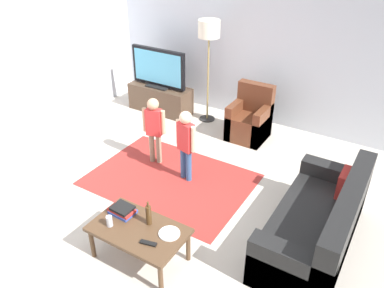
{
  "coord_description": "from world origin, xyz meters",
  "views": [
    {
      "loc": [
        2.25,
        -3.07,
        3.19
      ],
      "look_at": [
        0.0,
        0.6,
        0.65
      ],
      "focal_mm": 35.97,
      "sensor_mm": 36.0,
      "label": 1
    }
  ],
  "objects_px": {
    "book_stack": "(122,210)",
    "tv_remote": "(148,243)",
    "tv": "(158,68)",
    "coffee_table": "(139,232)",
    "soda_can": "(109,221)",
    "couch": "(321,227)",
    "child_center": "(186,140)",
    "floor_lamp": "(209,35)",
    "plate": "(169,234)",
    "tv_stand": "(160,99)",
    "armchair": "(250,121)",
    "child_near_tv": "(154,125)",
    "bottle": "(149,215)"
  },
  "relations": [
    {
      "from": "couch",
      "to": "soda_can",
      "type": "distance_m",
      "value": 2.27
    },
    {
      "from": "floor_lamp",
      "to": "bottle",
      "type": "relative_size",
      "value": 6.21
    },
    {
      "from": "floor_lamp",
      "to": "coffee_table",
      "type": "distance_m",
      "value": 3.63
    },
    {
      "from": "armchair",
      "to": "tv_remote",
      "type": "bearing_deg",
      "value": -84.0
    },
    {
      "from": "couch",
      "to": "soda_can",
      "type": "xyz_separation_m",
      "value": [
        -1.86,
        -1.28,
        0.19
      ]
    },
    {
      "from": "armchair",
      "to": "soda_can",
      "type": "xyz_separation_m",
      "value": [
        -0.16,
        -3.2,
        0.18
      ]
    },
    {
      "from": "armchair",
      "to": "bottle",
      "type": "distance_m",
      "value": 2.98
    },
    {
      "from": "tv_stand",
      "to": "tv_remote",
      "type": "distance_m",
      "value": 3.91
    },
    {
      "from": "bottle",
      "to": "plate",
      "type": "distance_m",
      "value": 0.29
    },
    {
      "from": "bottle",
      "to": "floor_lamp",
      "type": "bearing_deg",
      "value": 109.01
    },
    {
      "from": "floor_lamp",
      "to": "plate",
      "type": "distance_m",
      "value": 3.63
    },
    {
      "from": "tv",
      "to": "book_stack",
      "type": "xyz_separation_m",
      "value": [
        1.67,
        -3.0,
        -0.38
      ]
    },
    {
      "from": "couch",
      "to": "book_stack",
      "type": "xyz_separation_m",
      "value": [
        -1.87,
        -1.07,
        0.17
      ]
    },
    {
      "from": "tv_stand",
      "to": "book_stack",
      "type": "relative_size",
      "value": 4.24
    },
    {
      "from": "couch",
      "to": "coffee_table",
      "type": "height_order",
      "value": "couch"
    },
    {
      "from": "tv",
      "to": "bottle",
      "type": "bearing_deg",
      "value": -55.92
    },
    {
      "from": "couch",
      "to": "armchair",
      "type": "relative_size",
      "value": 2.0
    },
    {
      "from": "tv_stand",
      "to": "armchair",
      "type": "bearing_deg",
      "value": -1.22
    },
    {
      "from": "tv_stand",
      "to": "soda_can",
      "type": "height_order",
      "value": "soda_can"
    },
    {
      "from": "tv",
      "to": "couch",
      "type": "bearing_deg",
      "value": -28.66
    },
    {
      "from": "book_stack",
      "to": "plate",
      "type": "bearing_deg",
      "value": 0.28
    },
    {
      "from": "coffee_table",
      "to": "tv_remote",
      "type": "height_order",
      "value": "tv_remote"
    },
    {
      "from": "armchair",
      "to": "child_near_tv",
      "type": "relative_size",
      "value": 0.87
    },
    {
      "from": "child_near_tv",
      "to": "coffee_table",
      "type": "relative_size",
      "value": 1.03
    },
    {
      "from": "tv",
      "to": "child_center",
      "type": "xyz_separation_m",
      "value": [
        1.59,
        -1.6,
        -0.22
      ]
    },
    {
      "from": "child_near_tv",
      "to": "plate",
      "type": "relative_size",
      "value": 4.7
    },
    {
      "from": "child_center",
      "to": "book_stack",
      "type": "xyz_separation_m",
      "value": [
        0.08,
        -1.41,
        -0.17
      ]
    },
    {
      "from": "couch",
      "to": "armchair",
      "type": "height_order",
      "value": "armchair"
    },
    {
      "from": "tv_stand",
      "to": "couch",
      "type": "bearing_deg",
      "value": -28.92
    },
    {
      "from": "tv",
      "to": "coffee_table",
      "type": "height_order",
      "value": "tv"
    },
    {
      "from": "floor_lamp",
      "to": "child_center",
      "type": "relative_size",
      "value": 1.7
    },
    {
      "from": "floor_lamp",
      "to": "child_center",
      "type": "bearing_deg",
      "value": -69.41
    },
    {
      "from": "plate",
      "to": "coffee_table",
      "type": "bearing_deg",
      "value": -162.66
    },
    {
      "from": "floor_lamp",
      "to": "soda_can",
      "type": "bearing_deg",
      "value": -77.43
    },
    {
      "from": "book_stack",
      "to": "tv_remote",
      "type": "xyz_separation_m",
      "value": [
        0.51,
        -0.22,
        -0.03
      ]
    },
    {
      "from": "armchair",
      "to": "tv_remote",
      "type": "height_order",
      "value": "armchair"
    },
    {
      "from": "child_near_tv",
      "to": "book_stack",
      "type": "relative_size",
      "value": 3.66
    },
    {
      "from": "child_near_tv",
      "to": "soda_can",
      "type": "height_order",
      "value": "child_near_tv"
    },
    {
      "from": "couch",
      "to": "soda_can",
      "type": "relative_size",
      "value": 15.0
    },
    {
      "from": "coffee_table",
      "to": "book_stack",
      "type": "bearing_deg",
      "value": 161.7
    },
    {
      "from": "child_center",
      "to": "child_near_tv",
      "type": "bearing_deg",
      "value": 168.08
    },
    {
      "from": "soda_can",
      "to": "tv_remote",
      "type": "bearing_deg",
      "value": 0.0
    },
    {
      "from": "couch",
      "to": "floor_lamp",
      "type": "distance_m",
      "value": 3.59
    },
    {
      "from": "couch",
      "to": "child_center",
      "type": "relative_size",
      "value": 1.72
    },
    {
      "from": "plate",
      "to": "tv",
      "type": "bearing_deg",
      "value": 127.31
    },
    {
      "from": "armchair",
      "to": "coffee_table",
      "type": "xyz_separation_m",
      "value": [
        0.12,
        -3.08,
        0.07
      ]
    },
    {
      "from": "child_near_tv",
      "to": "tv_remote",
      "type": "bearing_deg",
      "value": -55.33
    },
    {
      "from": "tv_remote",
      "to": "armchair",
      "type": "bearing_deg",
      "value": 82.8
    },
    {
      "from": "child_near_tv",
      "to": "coffee_table",
      "type": "bearing_deg",
      "value": -58.71
    },
    {
      "from": "couch",
      "to": "tv",
      "type": "bearing_deg",
      "value": 151.34
    }
  ]
}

